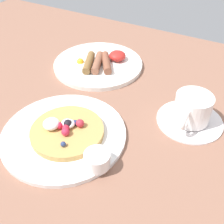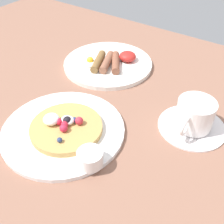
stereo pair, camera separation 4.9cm
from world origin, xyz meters
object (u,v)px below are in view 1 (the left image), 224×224
object	(u,v)px
coffee_saucer	(190,120)
coffee_cup	(193,108)
syrup_ramekin	(97,159)
pancake_plate	(64,134)
breakfast_plate	(98,64)

from	to	relation	value
coffee_saucer	coffee_cup	size ratio (longest dim) A/B	1.32
coffee_saucer	syrup_ramekin	bearing A→B (deg)	-118.29
coffee_saucer	coffee_cup	distance (cm)	3.69
coffee_saucer	coffee_cup	bearing A→B (deg)	-90.63
pancake_plate	syrup_ramekin	xyz separation A→B (cm)	(10.84, -4.00, 2.07)
pancake_plate	coffee_saucer	distance (cm)	28.42
pancake_plate	coffee_cup	distance (cm)	28.54
pancake_plate	breakfast_plate	xyz separation A→B (cm)	(-8.44, 28.31, 0.13)
coffee_cup	breakfast_plate	bearing A→B (deg)	160.40
breakfast_plate	coffee_saucer	bearing A→B (deg)	-19.32
breakfast_plate	coffee_cup	size ratio (longest dim) A/B	2.30
syrup_ramekin	coffee_saucer	world-z (taller)	syrup_ramekin
syrup_ramekin	coffee_saucer	xyz separation A→B (cm)	(11.56, 21.48, -2.16)
syrup_ramekin	pancake_plate	bearing A→B (deg)	159.76
breakfast_plate	coffee_cup	bearing A→B (deg)	-19.60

